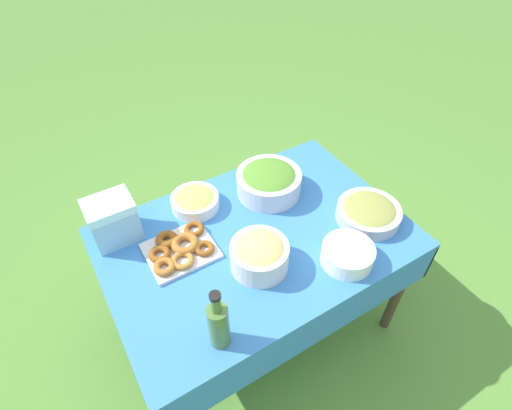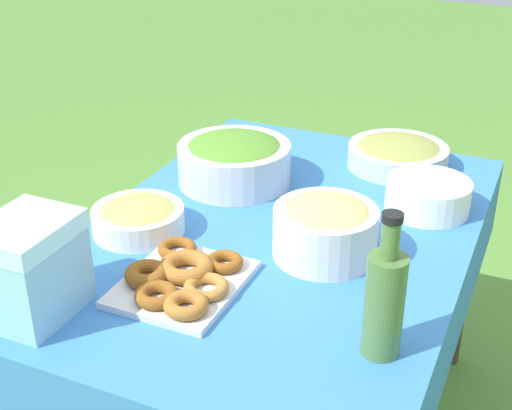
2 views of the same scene
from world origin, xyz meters
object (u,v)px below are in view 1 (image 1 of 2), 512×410
Objects in this scene: olive_oil_bottle at (219,324)px; fruit_bowl at (195,200)px; cooler_box at (113,220)px; plate_stack at (347,254)px; salad_bowl at (269,181)px; donut_platter at (179,249)px; olive_bowl at (369,212)px; pasta_bowl at (259,254)px.

olive_oil_bottle reaches higher than fruit_bowl.
cooler_box reaches higher than fruit_bowl.
cooler_box is (0.79, -0.64, 0.06)m from plate_stack.
salad_bowl is 1.52× the size of cooler_box.
olive_oil_bottle is at bearing 103.41° from cooler_box.
plate_stack is at bearing 95.11° from salad_bowl.
donut_platter is (0.54, 0.13, -0.05)m from salad_bowl.
cooler_box is at bearing -49.02° from donut_platter.
olive_bowl is (-0.25, -0.14, -0.00)m from plate_stack.
fruit_bowl is at bearing -107.75° from olive_oil_bottle.
cooler_box is (0.20, -0.23, 0.08)m from donut_platter.
olive_bowl is (-0.84, 0.27, 0.02)m from donut_platter.
olive_bowl is at bearing 177.07° from pasta_bowl.
olive_oil_bottle is 1.00× the size of olive_bowl.
olive_bowl is (-0.88, -0.19, -0.08)m from olive_oil_bottle.
pasta_bowl is at bearing -144.04° from olive_oil_bottle.
salad_bowl is 0.50m from olive_bowl.
fruit_bowl is (-0.18, -0.22, 0.02)m from donut_platter.
fruit_bowl is (-0.22, -0.68, -0.08)m from olive_oil_bottle.
olive_oil_bottle is 0.90m from olive_bowl.
fruit_bowl is at bearing -80.17° from pasta_bowl.
pasta_bowl is at bearing 99.83° from fruit_bowl.
olive_oil_bottle is at bearing 45.31° from salad_bowl.
plate_stack is 0.74× the size of olive_oil_bottle.
donut_platter is 1.36× the size of fruit_bowl.
salad_bowl is 1.08× the size of olive_bowl.
pasta_bowl is 1.10× the size of plate_stack.
salad_bowl is 1.08× the size of olive_oil_bottle.
pasta_bowl is 0.78× the size of donut_platter.
fruit_bowl reaches higher than donut_platter.
cooler_box reaches higher than salad_bowl.
salad_bowl is at bearing -134.69° from olive_oil_bottle.
cooler_box is at bearing -7.64° from salad_bowl.
plate_stack is at bearing 29.67° from olive_bowl.
olive_oil_bottle is at bearing 11.96° from olive_bowl.
pasta_bowl reaches higher than donut_platter.
pasta_bowl is 0.66m from cooler_box.
salad_bowl is at bearing 165.62° from fruit_bowl.
donut_platter is 0.88m from olive_bowl.
plate_stack is 0.63m from olive_oil_bottle.
pasta_bowl is 1.06× the size of fruit_bowl.
olive_bowl is at bearing 154.39° from cooler_box.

